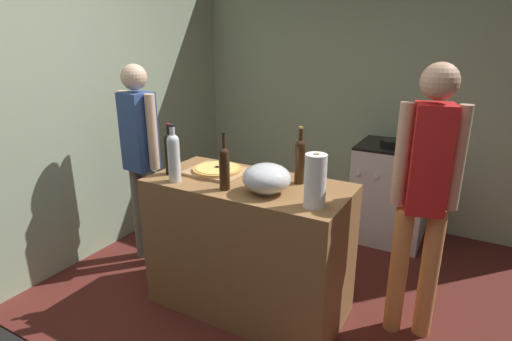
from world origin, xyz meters
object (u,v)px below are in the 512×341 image
wine_bottle_clear (170,152)px  stove (390,192)px  mixing_bowl (267,178)px  person_in_stripes (141,153)px  wine_bottle_amber (174,156)px  wine_bottle_dark (224,166)px  wine_bottle_green (300,159)px  pizza (217,169)px  paper_towel_roll (315,181)px  person_in_red (425,190)px

wine_bottle_clear → stove: size_ratio=0.37×
mixing_bowl → person_in_stripes: bearing=169.2°
wine_bottle_clear → stove: 2.09m
mixing_bowl → wine_bottle_amber: (-0.61, -0.11, 0.08)m
wine_bottle_dark → stove: (0.68, 1.70, -0.62)m
wine_bottle_green → wine_bottle_dark: wine_bottle_green is taller
pizza → paper_towel_roll: (0.79, -0.21, 0.12)m
mixing_bowl → paper_towel_roll: bearing=-10.0°
paper_towel_roll → wine_bottle_dark: size_ratio=0.85×
mixing_bowl → wine_bottle_clear: (-0.73, -0.01, 0.07)m
wine_bottle_dark → person_in_stripes: (-1.00, 0.32, -0.14)m
wine_bottle_dark → person_in_red: size_ratio=0.21×
pizza → stove: pizza is taller
paper_towel_roll → wine_bottle_clear: (-1.06, 0.05, 0.01)m
wine_bottle_clear → wine_bottle_dark: bearing=-8.5°
paper_towel_roll → wine_bottle_green: (-0.22, 0.30, 0.01)m
paper_towel_roll → stove: paper_towel_roll is taller
pizza → person_in_red: size_ratio=0.20×
paper_towel_roll → wine_bottle_clear: 1.06m
paper_towel_roll → wine_bottle_amber: (-0.93, -0.05, 0.02)m
wine_bottle_green → stove: size_ratio=0.39×
pizza → mixing_bowl: size_ratio=1.14×
wine_bottle_green → person_in_stripes: bearing=-179.7°
wine_bottle_clear → stove: (1.16, 1.63, -0.63)m
mixing_bowl → person_in_stripes: 1.27m
stove → mixing_bowl: bearing=-104.8°
wine_bottle_amber → paper_towel_roll: bearing=3.2°
paper_towel_roll → person_in_red: 0.67m
wine_bottle_amber → person_in_stripes: (-0.64, 0.35, -0.16)m
pizza → wine_bottle_clear: bearing=-149.2°
mixing_bowl → wine_bottle_dark: size_ratio=0.82×
mixing_bowl → stove: mixing_bowl is taller
wine_bottle_clear → person_in_stripes: bearing=154.7°
stove → wine_bottle_amber: bearing=-120.9°
wine_bottle_clear → person_in_red: 1.61m
paper_towel_roll → wine_bottle_amber: bearing=-176.8°
stove → wine_bottle_clear: bearing=-125.5°
wine_bottle_clear → person_in_red: bearing=13.5°
stove → person_in_red: size_ratio=0.56×
pizza → paper_towel_roll: paper_towel_roll is taller
stove → person_in_stripes: person_in_stripes is taller
person_in_stripes → person_in_red: size_ratio=0.96×
person_in_stripes → person_in_red: person_in_red is taller
mixing_bowl → wine_bottle_clear: 0.73m
person_in_stripes → person_in_red: 2.09m
wine_bottle_green → person_in_red: (0.73, 0.12, -0.11)m
wine_bottle_amber → person_in_red: bearing=18.4°
wine_bottle_clear → wine_bottle_amber: 0.16m
stove → person_in_red: 1.42m
pizza → stove: (0.89, 1.47, -0.50)m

